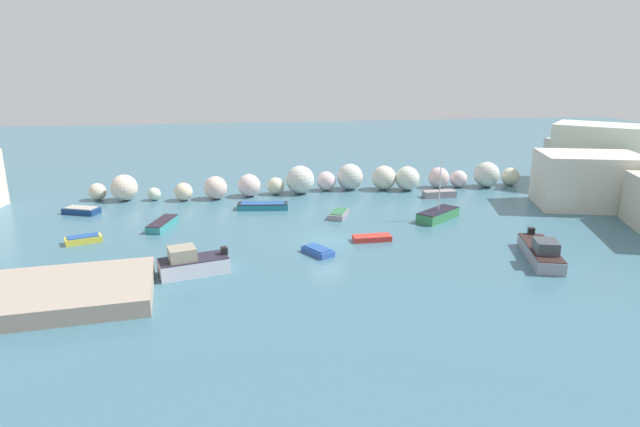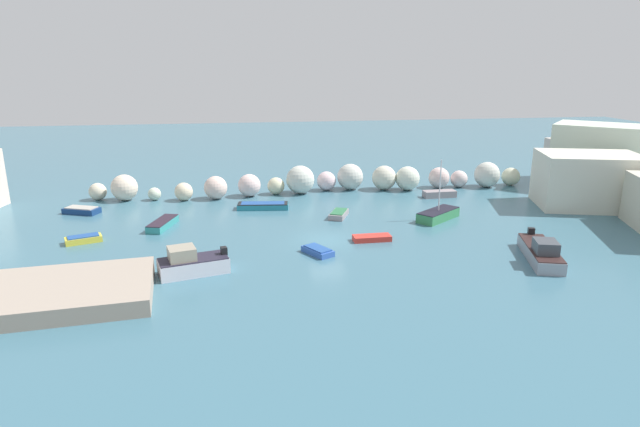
# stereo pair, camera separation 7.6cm
# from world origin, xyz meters

# --- Properties ---
(cove_water) EXTENTS (160.00, 160.00, 0.00)m
(cove_water) POSITION_xyz_m (0.00, 0.00, 0.00)
(cove_water) COLOR #3E6B7E
(cove_water) RESTS_ON ground
(rock_breakwater) EXTENTS (43.19, 4.30, 2.77)m
(rock_breakwater) POSITION_xyz_m (3.18, 14.72, 1.16)
(rock_breakwater) COLOR beige
(rock_breakwater) RESTS_ON ground
(stone_dock) EXTENTS (9.59, 7.49, 0.97)m
(stone_dock) POSITION_xyz_m (-15.81, -8.03, 0.48)
(stone_dock) COLOR #A39383
(stone_dock) RESTS_ON ground
(moored_boat_0) EXTENTS (3.26, 2.39, 0.55)m
(moored_boat_0) POSITION_xyz_m (-19.72, 10.36, 0.27)
(moored_boat_0) COLOR navy
(moored_boat_0) RESTS_ON cove_water
(moored_boat_1) EXTENTS (2.19, 3.93, 0.59)m
(moored_boat_1) POSITION_xyz_m (-12.32, 5.08, 0.29)
(moored_boat_1) COLOR teal
(moored_boat_1) RESTS_ON cove_water
(moored_boat_2) EXTENTS (4.32, 3.85, 5.00)m
(moored_boat_2) POSITION_xyz_m (9.91, 3.81, 0.43)
(moored_boat_2) COLOR #36834F
(moored_boat_2) RESTS_ON cove_water
(moored_boat_3) EXTENTS (2.77, 1.11, 0.40)m
(moored_boat_3) POSITION_xyz_m (3.16, -0.65, 0.20)
(moored_boat_3) COLOR red
(moored_boat_3) RESTS_ON cove_water
(moored_boat_4) EXTENTS (4.49, 2.82, 1.79)m
(moored_boat_4) POSITION_xyz_m (-9.35, -5.12, 0.68)
(moored_boat_4) COLOR silver
(moored_boat_4) RESTS_ON cove_water
(moored_boat_5) EXTENTS (3.36, 6.18, 1.65)m
(moored_boat_5) POSITION_xyz_m (13.14, -6.28, 0.58)
(moored_boat_5) COLOR #8C919D
(moored_boat_5) RESTS_ON cove_water
(moored_boat_7) EXTENTS (2.68, 1.85, 0.52)m
(moored_boat_7) POSITION_xyz_m (-17.52, 2.17, 0.25)
(moored_boat_7) COLOR yellow
(moored_boat_7) RESTS_ON cove_water
(moored_boat_8) EXTENTS (4.60, 1.90, 0.55)m
(moored_boat_8) POSITION_xyz_m (-4.22, 9.43, 0.29)
(moored_boat_8) COLOR teal
(moored_boat_8) RESTS_ON cove_water
(moored_boat_9) EXTENTS (2.13, 2.57, 0.46)m
(moored_boat_9) POSITION_xyz_m (-1.17, -2.82, 0.22)
(moored_boat_9) COLOR #315AB1
(moored_boat_9) RESTS_ON cove_water
(moored_boat_10) EXTENTS (3.14, 1.21, 0.63)m
(moored_boat_10) POSITION_xyz_m (12.81, 11.11, 0.32)
(moored_boat_10) COLOR gray
(moored_boat_10) RESTS_ON cove_water
(moored_boat_11) EXTENTS (2.12, 2.81, 0.53)m
(moored_boat_11) POSITION_xyz_m (1.94, 5.83, 0.25)
(moored_boat_11) COLOR gray
(moored_boat_11) RESTS_ON cove_water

